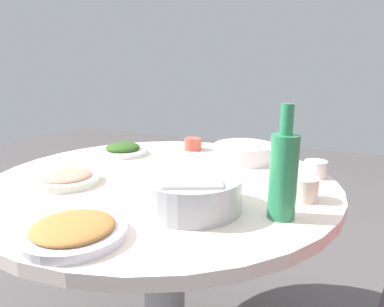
% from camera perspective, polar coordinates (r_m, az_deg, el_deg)
% --- Properties ---
extents(round_dining_table, '(1.20, 1.20, 0.76)m').
position_cam_1_polar(round_dining_table, '(1.32, -4.66, -10.34)').
color(round_dining_table, '#99999E').
rests_on(round_dining_table, ground).
extents(rice_bowl, '(0.28, 0.28, 0.10)m').
position_cam_1_polar(rice_bowl, '(0.98, -0.13, -6.14)').
color(rice_bowl, '#B2B5BA').
rests_on(rice_bowl, round_dining_table).
extents(soup_bowl, '(0.26, 0.25, 0.07)m').
position_cam_1_polar(soup_bowl, '(1.48, 8.27, 0.08)').
color(soup_bowl, white).
rests_on(soup_bowl, round_dining_table).
extents(dish_greens, '(0.21, 0.21, 0.05)m').
position_cam_1_polar(dish_greens, '(1.60, -10.98, 0.61)').
color(dish_greens, white).
rests_on(dish_greens, round_dining_table).
extents(dish_shrimp, '(0.21, 0.21, 0.04)m').
position_cam_1_polar(dish_shrimp, '(1.26, -19.33, -3.73)').
color(dish_shrimp, silver).
rests_on(dish_shrimp, round_dining_table).
extents(dish_tofu_braise, '(0.24, 0.24, 0.05)m').
position_cam_1_polar(dish_tofu_braise, '(0.88, -18.41, -11.56)').
color(dish_tofu_braise, silver).
rests_on(dish_tofu_braise, round_dining_table).
extents(green_bottle, '(0.07, 0.07, 0.30)m').
position_cam_1_polar(green_bottle, '(0.93, 14.39, -3.11)').
color(green_bottle, '#298252').
rests_on(green_bottle, round_dining_table).
extents(tea_cup_near, '(0.08, 0.08, 0.06)m').
position_cam_1_polar(tea_cup_near, '(1.65, 0.15, 1.53)').
color(tea_cup_near, '#C34C3C').
rests_on(tea_cup_near, round_dining_table).
extents(tea_cup_far, '(0.08, 0.08, 0.07)m').
position_cam_1_polar(tea_cup_far, '(1.10, 17.55, -5.41)').
color(tea_cup_far, beige).
rests_on(tea_cup_far, round_dining_table).
extents(tea_cup_side, '(0.08, 0.08, 0.06)m').
position_cam_1_polar(tea_cup_side, '(1.33, 19.12, -2.34)').
color(tea_cup_side, silver).
rests_on(tea_cup_side, round_dining_table).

